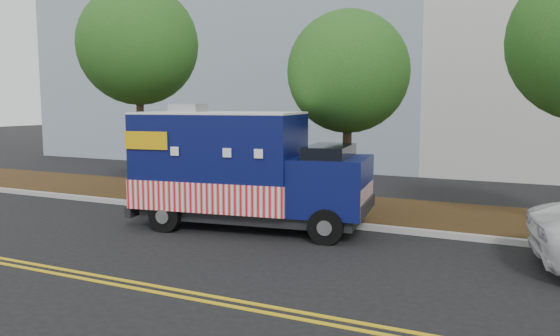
% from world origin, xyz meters
% --- Properties ---
extents(ground, '(120.00, 120.00, 0.00)m').
position_xyz_m(ground, '(0.00, 0.00, 0.00)').
color(ground, black).
rests_on(ground, ground).
extents(curb, '(120.00, 0.18, 0.15)m').
position_xyz_m(curb, '(0.00, 1.40, 0.07)').
color(curb, '#9E9E99').
rests_on(curb, ground).
extents(mulch_strip, '(120.00, 4.00, 0.15)m').
position_xyz_m(mulch_strip, '(0.00, 3.50, 0.07)').
color(mulch_strip, '#301E0D').
rests_on(mulch_strip, ground).
extents(centerline_near, '(120.00, 0.10, 0.01)m').
position_xyz_m(centerline_near, '(0.00, -4.45, 0.01)').
color(centerline_near, gold).
rests_on(centerline_near, ground).
extents(centerline_far, '(120.00, 0.10, 0.01)m').
position_xyz_m(centerline_far, '(0.00, -4.70, 0.01)').
color(centerline_far, gold).
rests_on(centerline_far, ground).
extents(tree_a, '(4.10, 4.10, 7.27)m').
position_xyz_m(tree_a, '(-5.88, 3.14, 5.20)').
color(tree_a, '#38281C').
rests_on(tree_a, ground).
extents(tree_b, '(3.48, 3.48, 5.86)m').
position_xyz_m(tree_b, '(1.72, 3.04, 4.11)').
color(tree_b, '#38281C').
rests_on(tree_b, ground).
extents(sign_post, '(0.06, 0.06, 2.40)m').
position_xyz_m(sign_post, '(-4.84, 1.62, 1.20)').
color(sign_post, '#473828').
rests_on(sign_post, ground).
extents(food_truck, '(6.35, 3.10, 3.22)m').
position_xyz_m(food_truck, '(-0.24, 0.22, 1.46)').
color(food_truck, black).
rests_on(food_truck, ground).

